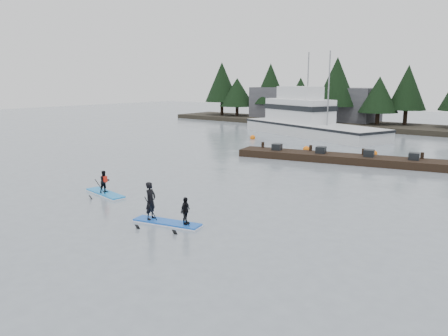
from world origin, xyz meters
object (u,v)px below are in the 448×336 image
Objects in this scene: floating_dock at (347,159)px; paddleboard_solo at (105,187)px; paddleboard_duo at (164,209)px; fishing_boat_large at (308,128)px.

paddleboard_solo reaches higher than floating_dock.
paddleboard_duo is at bearing -4.84° from paddleboard_solo.
fishing_boat_large is 30.51m from paddleboard_solo.
floating_dock is at bearing 77.61° from paddleboard_solo.
paddleboard_duo is (9.88, -31.67, -0.15)m from fishing_boat_large.
floating_dock is 18.04m from paddleboard_solo.
paddleboard_duo is at bearing -52.52° from fishing_boat_large.
paddleboard_duo reaches higher than floating_dock.
fishing_boat_large is at bearing 114.93° from floating_dock.
paddleboard_solo is 6.16m from paddleboard_duo.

